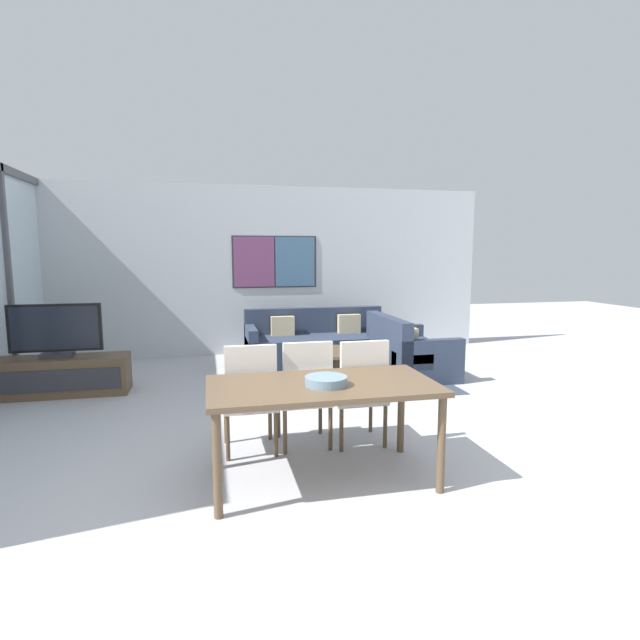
{
  "coord_description": "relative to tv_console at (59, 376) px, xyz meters",
  "views": [
    {
      "loc": [
        -0.9,
        -2.81,
        1.73
      ],
      "look_at": [
        0.34,
        2.66,
        0.95
      ],
      "focal_mm": 28.0,
      "sensor_mm": 36.0,
      "label": 1
    }
  ],
  "objects": [
    {
      "name": "area_rug",
      "position": [
        3.45,
        -0.08,
        -0.23
      ],
      "size": [
        2.83,
        2.04,
        0.01
      ],
      "color": "#333D4C",
      "rests_on": "ground_plane"
    },
    {
      "name": "ground_plane",
      "position": [
        2.68,
        -3.6,
        -0.23
      ],
      "size": [
        24.0,
        24.0,
        0.0
      ],
      "primitive_type": "plane",
      "color": "#B2B2B7"
    },
    {
      "name": "fruit_bowl",
      "position": [
        2.6,
        -2.98,
        0.56
      ],
      "size": [
        0.31,
        0.31,
        0.07
      ],
      "color": "slate",
      "rests_on": "dining_table"
    },
    {
      "name": "coffee_table",
      "position": [
        3.45,
        -0.08,
        0.08
      ],
      "size": [
        0.82,
        0.82,
        0.41
      ],
      "color": "brown",
      "rests_on": "ground_plane"
    },
    {
      "name": "wall_back",
      "position": [
        2.69,
        2.0,
        1.17
      ],
      "size": [
        7.76,
        0.09,
        2.8
      ],
      "color": "silver",
      "rests_on": "ground_plane"
    },
    {
      "name": "dining_table",
      "position": [
        2.59,
        -2.92,
        0.45
      ],
      "size": [
        1.69,
        0.88,
        0.76
      ],
      "color": "brown",
      "rests_on": "ground_plane"
    },
    {
      "name": "dining_chair_right",
      "position": [
        3.07,
        -2.31,
        0.29
      ],
      "size": [
        0.46,
        0.46,
        0.97
      ],
      "color": "beige",
      "rests_on": "ground_plane"
    },
    {
      "name": "sofa_main",
      "position": [
        3.45,
        1.12,
        0.04
      ],
      "size": [
        2.24,
        0.88,
        0.83
      ],
      "color": "#2D384C",
      "rests_on": "ground_plane"
    },
    {
      "name": "television",
      "position": [
        0.0,
        0.0,
        0.55
      ],
      "size": [
        1.04,
        0.2,
        0.64
      ],
      "color": "#2D2D33",
      "rests_on": "tv_console"
    },
    {
      "name": "dining_chair_left",
      "position": [
        2.11,
        -2.29,
        0.29
      ],
      "size": [
        0.46,
        0.46,
        0.97
      ],
      "color": "beige",
      "rests_on": "ground_plane"
    },
    {
      "name": "sofa_side",
      "position": [
        4.5,
        0.07,
        0.04
      ],
      "size": [
        0.88,
        1.43,
        0.83
      ],
      "rotation": [
        0.0,
        0.0,
        1.57
      ],
      "color": "#2D384C",
      "rests_on": "ground_plane"
    },
    {
      "name": "dining_chair_centre",
      "position": [
        2.59,
        -2.25,
        0.29
      ],
      "size": [
        0.46,
        0.46,
        0.97
      ],
      "color": "beige",
      "rests_on": "ground_plane"
    },
    {
      "name": "tv_console",
      "position": [
        0.0,
        0.0,
        0.0
      ],
      "size": [
        1.6,
        0.48,
        0.46
      ],
      "color": "brown",
      "rests_on": "ground_plane"
    }
  ]
}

